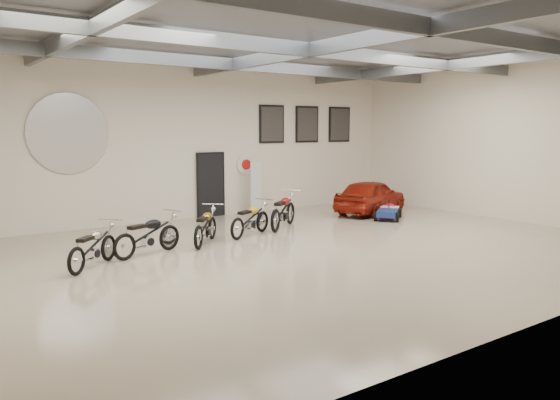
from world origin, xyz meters
TOP-DOWN VIEW (x-y plane):
  - floor at (0.00, 0.00)m, footprint 16.00×12.00m
  - ceiling at (0.00, 0.00)m, footprint 16.00×12.00m
  - back_wall at (0.00, 6.00)m, footprint 16.00×0.02m
  - right_wall at (8.00, 0.00)m, footprint 0.02×12.00m
  - ceiling_beams at (0.00, 0.00)m, footprint 15.80×11.80m
  - door at (0.50, 5.95)m, footprint 0.92×0.08m
  - logo_plaque at (-4.00, 5.95)m, footprint 2.30×0.06m
  - poster_left at (3.00, 5.96)m, footprint 1.05×0.08m
  - poster_mid at (4.60, 5.96)m, footprint 1.05×0.08m
  - poster_right at (6.20, 5.96)m, footprint 1.05×0.08m
  - oil_sign at (1.90, 5.95)m, footprint 0.72×0.10m
  - banner_stand at (2.02, 5.50)m, footprint 0.52×0.29m
  - motorcycle_silver at (-4.79, 1.28)m, footprint 1.71×1.64m
  - motorcycle_black at (-3.40, 1.73)m, footprint 2.00×1.18m
  - motorcycle_gold at (-1.73, 2.06)m, footprint 1.68×1.74m
  - motorcycle_yellow at (-0.22, 2.31)m, footprint 1.92×1.33m
  - motorcycle_red at (1.22, 2.76)m, footprint 2.06×1.76m
  - go_kart at (5.07, 2.18)m, footprint 1.84×1.67m
  - vintage_car at (5.45, 3.40)m, footprint 2.53×3.75m

SIDE VIEW (x-z plane):
  - floor at x=0.00m, z-range -0.01..0.01m
  - go_kart at x=5.07m, z-range 0.00..0.63m
  - motorcycle_silver at x=-4.79m, z-range 0.00..0.94m
  - motorcycle_gold at x=-1.73m, z-range 0.00..0.96m
  - motorcycle_yellow at x=-0.22m, z-range 0.00..0.96m
  - motorcycle_black at x=-3.40m, z-range 0.00..0.99m
  - motorcycle_red at x=1.22m, z-range 0.00..1.08m
  - vintage_car at x=5.45m, z-range 0.00..1.19m
  - banner_stand at x=2.02m, z-range 0.00..1.82m
  - door at x=0.50m, z-range 0.00..2.10m
  - oil_sign at x=1.90m, z-range 1.34..2.06m
  - back_wall at x=0.00m, z-range 0.00..5.00m
  - right_wall at x=8.00m, z-range 0.00..5.00m
  - logo_plaque at x=-4.00m, z-range 2.22..3.38m
  - poster_left at x=3.00m, z-range 2.42..3.78m
  - poster_mid at x=4.60m, z-range 2.42..3.78m
  - poster_right at x=6.20m, z-range 2.42..3.78m
  - ceiling_beams at x=0.00m, z-range 4.59..4.91m
  - ceiling at x=0.00m, z-range 5.00..5.00m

